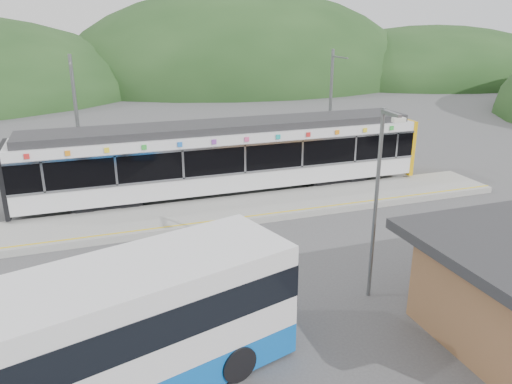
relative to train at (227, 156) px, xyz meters
name	(u,v)px	position (x,y,z in m)	size (l,w,h in m)	color
ground	(270,239)	(0.07, -6.00, -2.06)	(120.00, 120.00, 0.00)	#4C4C4F
hills	(342,186)	(6.26, -0.71, -2.06)	(146.00, 149.00, 26.00)	#1E3D19
platform	(245,209)	(0.07, -2.70, -1.91)	(26.00, 3.20, 0.30)	#9E9E99
yellow_line	(254,216)	(0.07, -4.00, -1.76)	(26.00, 0.10, 0.01)	yellow
train	(227,156)	(0.00, 0.00, 0.00)	(20.44, 3.01, 3.74)	black
catenary_mast_west	(78,124)	(-6.93, 2.56, 1.58)	(0.18, 1.80, 7.00)	slate
catenary_mast_east	(331,109)	(7.07, 2.56, 1.58)	(0.18, 1.80, 7.00)	slate
bus	(48,362)	(-7.91, -13.55, -0.52)	(12.00, 5.87, 3.20)	blue
lamp_post	(379,190)	(1.56, -11.28, 1.59)	(0.37, 1.09, 6.13)	slate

